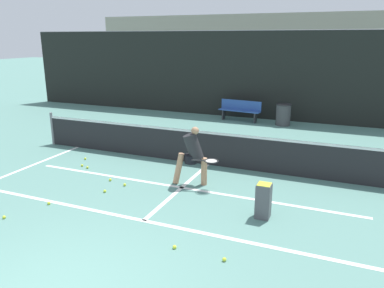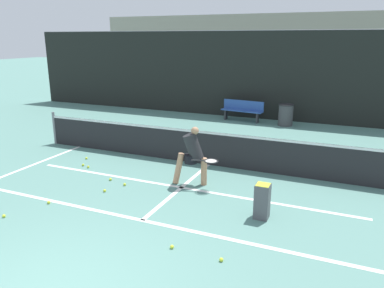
% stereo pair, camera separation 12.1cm
% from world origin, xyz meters
% --- Properties ---
extents(court_baseline_near, '(11.00, 0.10, 0.01)m').
position_xyz_m(court_baseline_near, '(0.00, 2.63, 0.00)').
color(court_baseline_near, white).
rests_on(court_baseline_near, ground).
extents(court_service_line, '(8.25, 0.10, 0.01)m').
position_xyz_m(court_service_line, '(0.00, 4.44, 0.00)').
color(court_service_line, white).
rests_on(court_service_line, ground).
extents(court_center_mark, '(0.10, 3.62, 0.01)m').
position_xyz_m(court_center_mark, '(0.00, 4.44, 0.00)').
color(court_center_mark, white).
rests_on(court_center_mark, ground).
extents(court_sideline_left, '(0.10, 4.62, 0.01)m').
position_xyz_m(court_sideline_left, '(-4.51, 4.44, 0.00)').
color(court_sideline_left, white).
rests_on(court_sideline_left, ground).
extents(net, '(11.09, 0.09, 1.07)m').
position_xyz_m(net, '(0.00, 6.25, 0.51)').
color(net, slate).
rests_on(net, ground).
extents(fence_back, '(24.00, 0.06, 3.74)m').
position_xyz_m(fence_back, '(0.00, 12.95, 1.86)').
color(fence_back, black).
rests_on(fence_back, ground).
extents(player_practicing, '(1.22, 0.51, 1.44)m').
position_xyz_m(player_practicing, '(0.16, 4.75, 0.77)').
color(player_practicing, tan).
rests_on(player_practicing, ground).
extents(tennis_ball_scattered_0, '(0.07, 0.07, 0.07)m').
position_xyz_m(tennis_ball_scattered_0, '(-2.23, 2.49, 0.03)').
color(tennis_ball_scattered_0, '#D1E033').
rests_on(tennis_ball_scattered_0, ground).
extents(tennis_ball_scattered_2, '(0.07, 0.07, 0.07)m').
position_xyz_m(tennis_ball_scattered_2, '(-3.16, 4.76, 0.03)').
color(tennis_ball_scattered_2, '#D1E033').
rests_on(tennis_ball_scattered_2, ground).
extents(tennis_ball_scattered_3, '(0.07, 0.07, 0.07)m').
position_xyz_m(tennis_ball_scattered_3, '(-1.52, 3.50, 0.03)').
color(tennis_ball_scattered_3, '#D1E033').
rests_on(tennis_ball_scattered_3, ground).
extents(tennis_ball_scattered_4, '(0.07, 0.07, 0.07)m').
position_xyz_m(tennis_ball_scattered_4, '(1.87, 1.93, 0.03)').
color(tennis_ball_scattered_4, '#D1E033').
rests_on(tennis_ball_scattered_4, ground).
extents(tennis_ball_scattered_5, '(0.07, 0.07, 0.07)m').
position_xyz_m(tennis_ball_scattered_5, '(-1.30, 4.01, 0.03)').
color(tennis_ball_scattered_5, '#D1E033').
rests_on(tennis_ball_scattered_5, ground).
extents(tennis_ball_scattered_6, '(0.07, 0.07, 0.07)m').
position_xyz_m(tennis_ball_scattered_6, '(-2.92, 4.69, 0.03)').
color(tennis_ball_scattered_6, '#D1E033').
rests_on(tennis_ball_scattered_6, ground).
extents(tennis_ball_scattered_7, '(0.07, 0.07, 0.07)m').
position_xyz_m(tennis_ball_scattered_7, '(-2.58, 1.65, 0.03)').
color(tennis_ball_scattered_7, '#D1E033').
rests_on(tennis_ball_scattered_7, ground).
extents(tennis_ball_scattered_9, '(0.07, 0.07, 0.07)m').
position_xyz_m(tennis_ball_scattered_9, '(0.98, 1.96, 0.03)').
color(tennis_ball_scattered_9, '#D1E033').
rests_on(tennis_ball_scattered_9, ground).
extents(tennis_ball_scattered_10, '(0.07, 0.07, 0.07)m').
position_xyz_m(tennis_ball_scattered_10, '(-1.81, 4.15, 0.03)').
color(tennis_ball_scattered_10, '#D1E033').
rests_on(tennis_ball_scattered_10, ground).
extents(tennis_ball_scattered_11, '(0.07, 0.07, 0.07)m').
position_xyz_m(tennis_ball_scattered_11, '(-3.46, 5.28, 0.03)').
color(tennis_ball_scattered_11, '#D1E033').
rests_on(tennis_ball_scattered_11, ground).
extents(ball_hopper, '(0.28, 0.28, 0.71)m').
position_xyz_m(ball_hopper, '(2.10, 3.67, 0.37)').
color(ball_hopper, '#4C4C51').
rests_on(ball_hopper, ground).
extents(courtside_bench, '(1.84, 0.58, 0.86)m').
position_xyz_m(courtside_bench, '(-0.75, 12.21, 0.48)').
color(courtside_bench, '#2D519E').
rests_on(courtside_bench, ground).
extents(trash_bin, '(0.60, 0.60, 0.87)m').
position_xyz_m(trash_bin, '(1.11, 12.02, 0.44)').
color(trash_bin, '#3F3F42').
rests_on(trash_bin, ground).
extents(parked_car, '(1.69, 3.97, 1.53)m').
position_xyz_m(parked_car, '(-0.05, 15.11, 0.65)').
color(parked_car, silver).
rests_on(parked_car, ground).
extents(building_far, '(36.00, 2.40, 5.26)m').
position_xyz_m(building_far, '(0.00, 28.62, 2.63)').
color(building_far, gray).
rests_on(building_far, ground).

